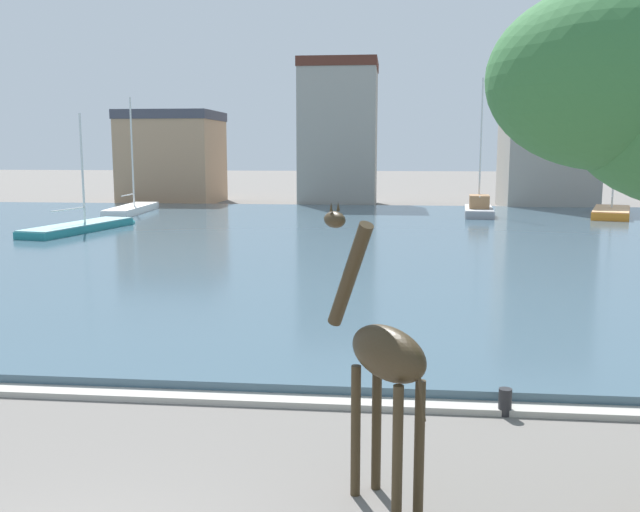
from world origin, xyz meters
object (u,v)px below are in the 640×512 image
sailboat_orange (611,213)px  sailboat_grey (479,210)px  sailboat_teal (88,228)px  mooring_bollard (505,402)px  giraffe_statue (382,357)px  sailboat_white (135,210)px

sailboat_orange → sailboat_grey: size_ratio=0.98×
sailboat_teal → sailboat_orange: (32.01, 11.96, 0.07)m
sailboat_grey → mooring_bollard: bearing=-95.9°
giraffe_statue → sailboat_grey: size_ratio=0.42×
giraffe_statue → sailboat_grey: (5.99, 40.22, -1.47)m
sailboat_orange → sailboat_grey: 9.00m
mooring_bollard → sailboat_orange: bearing=71.0°
sailboat_teal → giraffe_statue: bearing=-59.2°
sailboat_orange → sailboat_teal: bearing=-159.5°
sailboat_white → sailboat_grey: 24.54m
giraffe_statue → sailboat_teal: (-17.03, 28.57, -1.68)m
mooring_bollard → sailboat_white: bearing=119.6°
sailboat_white → sailboat_orange: bearing=1.0°
sailboat_grey → sailboat_orange: bearing=2.0°
sailboat_white → mooring_bollard: (20.74, -36.54, -0.17)m
sailboat_teal → sailboat_orange: sailboat_orange is taller
sailboat_teal → sailboat_white: 11.48m
giraffe_statue → sailboat_white: bearing=114.9°
giraffe_statue → mooring_bollard: size_ratio=8.09×
giraffe_statue → sailboat_teal: sailboat_teal is taller
sailboat_white → sailboat_orange: size_ratio=0.99×
sailboat_teal → mooring_bollard: bearing=-52.6°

